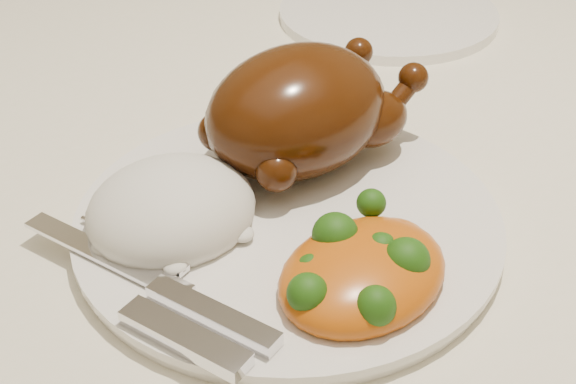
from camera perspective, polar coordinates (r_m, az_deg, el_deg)
dining_table at (r=0.67m, az=-10.76°, el=-7.07°), size 1.60×0.90×0.76m
tablecloth at (r=0.63m, az=-11.48°, el=-2.07°), size 1.73×1.03×0.18m
dinner_plate at (r=0.55m, az=0.00°, el=-2.22°), size 0.34×0.34×0.01m
side_plate at (r=0.88m, az=7.13°, el=12.46°), size 0.30×0.30×0.01m
roast_chicken at (r=0.58m, az=0.99°, el=5.91°), size 0.18×0.12×0.09m
rice_mound at (r=0.54m, az=-8.27°, el=-1.31°), size 0.12×0.11×0.06m
mac_and_cheese at (r=0.49m, az=5.50°, el=-5.46°), size 0.13×0.11×0.05m
cutlery at (r=0.48m, az=-8.33°, el=-7.57°), size 0.07×0.20×0.01m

